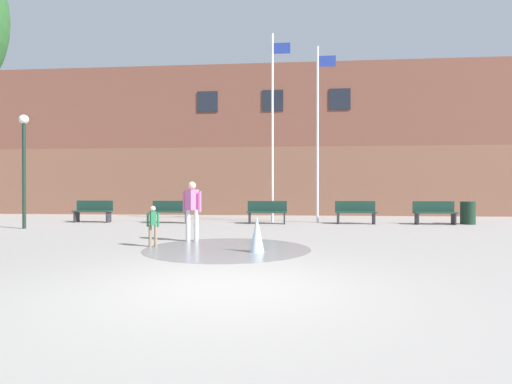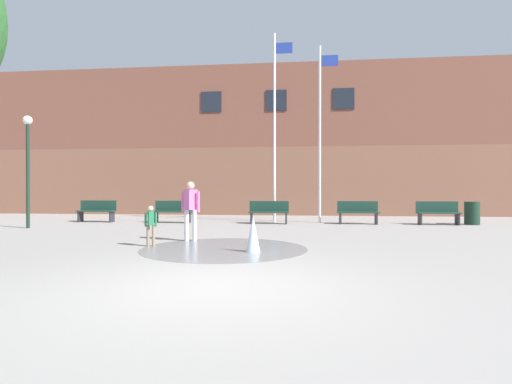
{
  "view_description": "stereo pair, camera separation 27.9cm",
  "coord_description": "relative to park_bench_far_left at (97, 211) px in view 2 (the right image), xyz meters",
  "views": [
    {
      "loc": [
        0.93,
        -5.63,
        1.39
      ],
      "look_at": [
        -0.16,
        7.02,
        1.3
      ],
      "focal_mm": 28.0,
      "sensor_mm": 36.0,
      "label": 1
    },
    {
      "loc": [
        1.21,
        -5.6,
        1.39
      ],
      "look_at": [
        -0.16,
        7.02,
        1.3
      ],
      "focal_mm": 28.0,
      "sensor_mm": 36.0,
      "label": 2
    }
  ],
  "objects": [
    {
      "name": "splash_fountain",
      "position": [
        7.11,
        -7.1,
        -0.31
      ],
      "size": [
        3.88,
        3.88,
        0.8
      ],
      "color": "gray",
      "rests_on": "ground"
    },
    {
      "name": "library_building",
      "position": [
        7.33,
        8.04,
        3.57
      ],
      "size": [
        36.0,
        6.05,
        8.1
      ],
      "color": "brown",
      "rests_on": "ground"
    },
    {
      "name": "lamp_post_left_lane",
      "position": [
        -1.08,
        -2.84,
        2.13
      ],
      "size": [
        0.32,
        0.32,
        4.01
      ],
      "color": "#192D23",
      "rests_on": "ground"
    },
    {
      "name": "park_bench_near_trashcan",
      "position": [
        10.88,
        0.17,
        0.0
      ],
      "size": [
        1.6,
        0.44,
        0.91
      ],
      "color": "#28282D",
      "rests_on": "ground"
    },
    {
      "name": "child_running",
      "position": [
        4.96,
        -6.76,
        0.1
      ],
      "size": [
        0.31,
        0.24,
        0.99
      ],
      "rotation": [
        0.0,
        0.0,
        -1.06
      ],
      "color": "#89755B",
      "rests_on": "ground"
    },
    {
      "name": "park_bench_left_of_flagpoles",
      "position": [
        3.35,
        -0.07,
        0.0
      ],
      "size": [
        1.6,
        0.44,
        0.91
      ],
      "color": "#28282D",
      "rests_on": "ground"
    },
    {
      "name": "ground_plane",
      "position": [
        7.33,
        -10.49,
        -0.48
      ],
      "size": [
        100.0,
        100.0,
        0.0
      ],
      "primitive_type": "plane",
      "color": "gray"
    },
    {
      "name": "flagpole_right",
      "position": [
        9.43,
        0.67,
        3.43
      ],
      "size": [
        0.8,
        0.1,
        7.34
      ],
      "color": "silver",
      "rests_on": "ground"
    },
    {
      "name": "teen_by_trashcan",
      "position": [
        5.66,
        -5.69,
        0.45
      ],
      "size": [
        0.5,
        0.39,
        1.59
      ],
      "rotation": [
        0.0,
        0.0,
        1.14
      ],
      "color": "silver",
      "rests_on": "ground"
    },
    {
      "name": "flagpole_left",
      "position": [
        7.54,
        0.67,
        3.73
      ],
      "size": [
        0.8,
        0.1,
        7.93
      ],
      "color": "silver",
      "rests_on": "ground"
    },
    {
      "name": "park_bench_far_left",
      "position": [
        0.0,
        0.0,
        0.0
      ],
      "size": [
        1.6,
        0.44,
        0.91
      ],
      "color": "#28282D",
      "rests_on": "ground"
    },
    {
      "name": "park_bench_far_right",
      "position": [
        13.94,
        0.15,
        0.0
      ],
      "size": [
        1.6,
        0.44,
        0.91
      ],
      "color": "#28282D",
      "rests_on": "ground"
    },
    {
      "name": "park_bench_under_left_flagpole",
      "position": [
        7.33,
        -0.06,
        0.0
      ],
      "size": [
        1.6,
        0.44,
        0.91
      ],
      "color": "#28282D",
      "rests_on": "ground"
    },
    {
      "name": "trash_can",
      "position": [
        15.29,
        0.35,
        -0.03
      ],
      "size": [
        0.56,
        0.56,
        0.9
      ],
      "primitive_type": "cylinder",
      "color": "#193323",
      "rests_on": "ground"
    }
  ]
}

